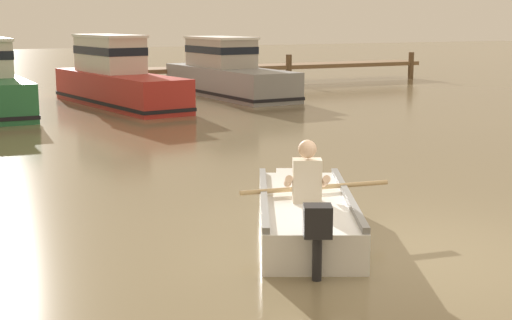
% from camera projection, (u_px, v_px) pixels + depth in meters
% --- Properties ---
extents(ground_plane, '(120.00, 120.00, 0.00)m').
position_uv_depth(ground_plane, '(408.00, 253.00, 8.32)').
color(ground_plane, '#7A6B4C').
extents(wooden_dock, '(12.98, 1.64, 1.28)m').
position_uv_depth(wooden_dock, '(280.00, 67.00, 30.24)').
color(wooden_dock, brown).
rests_on(wooden_dock, ground).
extents(rowboat_with_person, '(2.46, 3.51, 1.19)m').
position_uv_depth(rowboat_with_person, '(305.00, 212.00, 9.11)').
color(rowboat_with_person, white).
rests_on(rowboat_with_person, ground).
extents(moored_boat_red, '(2.47, 6.80, 2.11)m').
position_uv_depth(moored_boat_red, '(116.00, 79.00, 22.35)').
color(moored_boat_red, '#B72D28').
rests_on(moored_boat_red, ground).
extents(moored_boat_grey, '(2.21, 6.68, 1.98)m').
position_uv_depth(moored_boat_grey, '(227.00, 74.00, 25.18)').
color(moored_boat_grey, gray).
rests_on(moored_boat_grey, ground).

